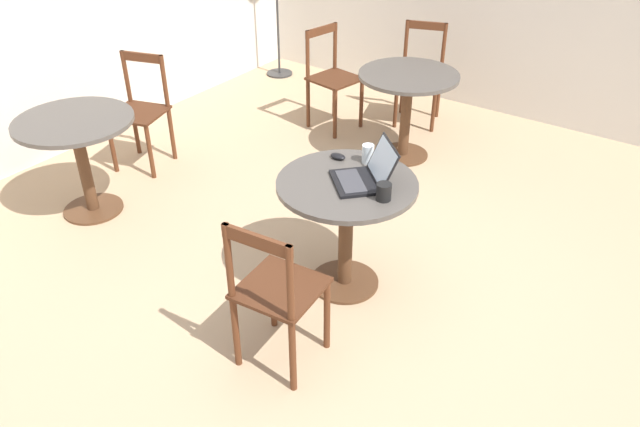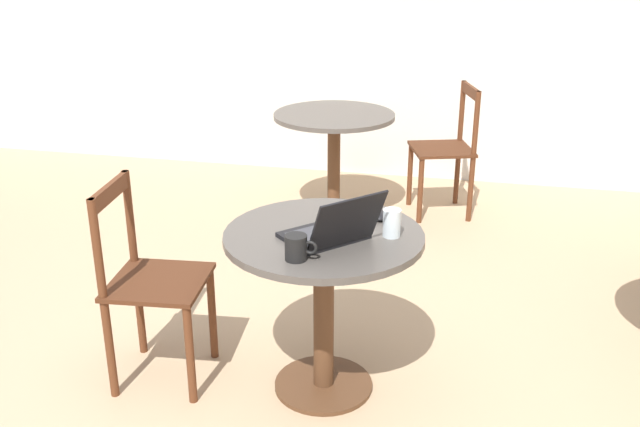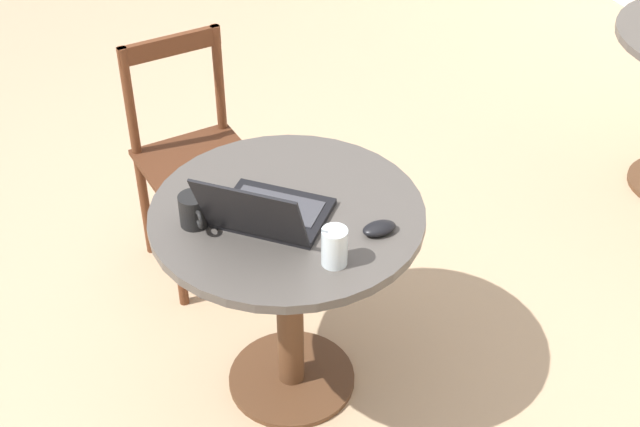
% 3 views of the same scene
% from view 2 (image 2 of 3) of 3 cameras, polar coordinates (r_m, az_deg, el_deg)
% --- Properties ---
extents(ground_plane, '(16.00, 16.00, 0.00)m').
position_cam_2_polar(ground_plane, '(3.06, -2.85, -15.80)').
color(ground_plane, tan).
extents(wall_back, '(9.40, 0.06, 2.70)m').
position_cam_2_polar(wall_back, '(5.63, 5.93, 16.35)').
color(wall_back, silver).
rests_on(wall_back, ground_plane).
extents(cafe_table_near, '(0.81, 0.81, 0.73)m').
position_cam_2_polar(cafe_table_near, '(2.93, 0.30, -4.64)').
color(cafe_table_near, '#51331E').
rests_on(cafe_table_near, ground_plane).
extents(cafe_table_far, '(0.81, 0.81, 0.73)m').
position_cam_2_polar(cafe_table_far, '(4.82, 1.13, 6.04)').
color(cafe_table_far, '#51331E').
rests_on(cafe_table_far, ground_plane).
extents(chair_near_left, '(0.43, 0.43, 0.90)m').
position_cam_2_polar(chair_near_left, '(3.14, -13.47, -5.45)').
color(chair_near_left, '#562D19').
rests_on(chair_near_left, ground_plane).
extents(chair_far_right, '(0.50, 0.50, 0.90)m').
position_cam_2_polar(chair_far_right, '(4.99, 10.15, 5.01)').
color(chair_far_right, '#562D19').
rests_on(chair_far_right, ground_plane).
extents(laptop, '(0.44, 0.44, 0.23)m').
position_cam_2_polar(laptop, '(2.76, 0.87, -1.38)').
color(laptop, black).
rests_on(laptop, cafe_table_near).
extents(mouse, '(0.06, 0.10, 0.03)m').
position_cam_2_polar(mouse, '(3.00, 4.88, -0.16)').
color(mouse, black).
rests_on(mouse, cafe_table_near).
extents(mug, '(0.12, 0.08, 0.10)m').
position_cam_2_polar(mug, '(2.61, -1.88, -2.74)').
color(mug, black).
rests_on(mug, cafe_table_near).
extents(drinking_glass, '(0.07, 0.07, 0.11)m').
position_cam_2_polar(drinking_glass, '(2.82, 5.77, -0.76)').
color(drinking_glass, silver).
rests_on(drinking_glass, cafe_table_near).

